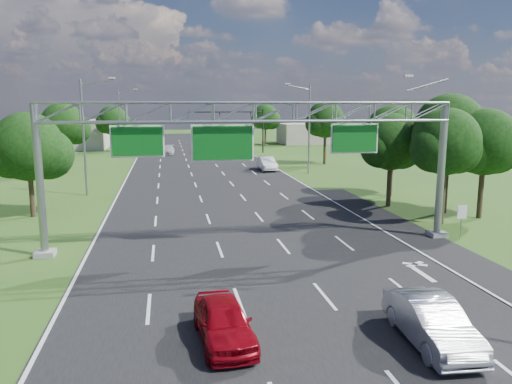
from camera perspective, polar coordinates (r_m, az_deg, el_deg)
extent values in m
plane|color=#284F17|center=(45.85, -4.39, 0.08)|extent=(220.00, 220.00, 0.00)
cube|color=black|center=(45.85, -4.39, 0.08)|extent=(18.00, 180.00, 0.02)
cube|color=black|center=(33.41, 16.31, -4.10)|extent=(3.00, 30.00, 0.02)
cube|color=gray|center=(32.29, 19.98, -4.52)|extent=(1.00, 1.00, 0.30)
cylinder|color=gray|center=(31.58, 20.40, 2.26)|extent=(0.44, 0.44, 8.00)
cube|color=gray|center=(28.78, -22.95, -6.47)|extent=(1.00, 1.00, 0.30)
cylinder|color=gray|center=(27.98, -23.49, 1.12)|extent=(0.40, 0.40, 8.00)
cylinder|color=gray|center=(30.75, 19.01, 11.50)|extent=(2.54, 0.12, 0.79)
cube|color=beige|center=(30.21, 17.03, 12.59)|extent=(0.50, 0.22, 0.12)
cube|color=white|center=(27.02, -13.39, 5.66)|extent=(2.80, 0.05, 1.70)
cube|color=#0A5616|center=(26.96, -13.39, 5.66)|extent=(2.62, 0.05, 1.52)
cube|color=white|center=(27.15, -3.81, 5.62)|extent=(3.40, 0.05, 2.00)
cube|color=#0A5616|center=(27.09, -3.80, 5.61)|extent=(3.22, 0.05, 1.82)
cube|color=white|center=(28.95, 11.19, 6.03)|extent=(2.80, 0.05, 1.70)
cube|color=#0A5616|center=(28.90, 11.23, 6.02)|extent=(2.62, 0.05, 1.52)
cylinder|color=gray|center=(31.73, 22.38, -3.35)|extent=(0.06, 0.06, 2.00)
cube|color=white|center=(31.56, 22.49, -2.12)|extent=(0.60, 0.04, 0.80)
cylinder|color=black|center=(81.54, 0.80, 6.97)|extent=(0.24, 0.24, 7.00)
cylinder|color=black|center=(80.50, -3.45, 9.12)|extent=(12.00, 0.18, 0.18)
imported|color=black|center=(80.02, -7.76, 8.65)|extent=(0.18, 0.22, 1.10)
imported|color=black|center=(80.40, -4.16, 8.72)|extent=(0.18, 0.22, 1.10)
imported|color=black|center=(81.08, -0.60, 8.76)|extent=(0.18, 0.22, 1.10)
cylinder|color=gray|center=(45.56, -19.09, 5.83)|extent=(0.20, 0.20, 10.00)
cylinder|color=gray|center=(45.32, -17.79, 11.83)|extent=(2.78, 0.12, 0.60)
cube|color=beige|center=(45.19, -16.14, 12.43)|extent=(0.55, 0.22, 0.12)
cylinder|color=gray|center=(80.28, -15.32, 7.64)|extent=(0.20, 0.20, 10.00)
cylinder|color=gray|center=(80.14, -14.53, 11.04)|extent=(2.78, 0.12, 0.60)
cube|color=beige|center=(80.07, -13.60, 11.36)|extent=(0.55, 0.22, 0.12)
cylinder|color=gray|center=(57.29, 6.10, 7.09)|extent=(0.20, 0.20, 10.00)
cylinder|color=gray|center=(56.89, 4.91, 11.82)|extent=(2.78, 0.12, 0.60)
cube|color=beige|center=(56.58, 3.61, 12.25)|extent=(0.55, 0.22, 0.12)
cylinder|color=#2D2116|center=(35.45, 20.53, -0.44)|extent=(0.36, 0.36, 3.74)
sphere|color=black|center=(35.01, 20.90, 5.41)|extent=(4.40, 4.40, 4.40)
sphere|color=black|center=(35.97, 22.02, 4.57)|extent=(3.30, 3.30, 3.30)
sphere|color=black|center=(34.29, 19.68, 4.66)|extent=(3.08, 3.08, 3.08)
cylinder|color=#2D2116|center=(38.97, 20.85, 0.77)|extent=(0.36, 0.36, 4.18)
sphere|color=black|center=(38.57, 21.23, 6.78)|extent=(5.00, 5.00, 5.00)
sphere|color=black|center=(39.60, 22.43, 5.86)|extent=(3.75, 3.75, 3.75)
sphere|color=black|center=(37.77, 19.95, 6.04)|extent=(3.50, 3.50, 3.50)
cylinder|color=#2D2116|center=(40.25, 14.96, 0.74)|extent=(0.36, 0.36, 3.30)
sphere|color=black|center=(39.85, 15.18, 5.58)|extent=(4.40, 4.40, 4.40)
sphere|color=black|center=(40.74, 16.31, 4.84)|extent=(3.30, 3.30, 3.30)
sphere|color=black|center=(39.20, 14.02, 4.92)|extent=(3.08, 3.08, 3.08)
cylinder|color=#2D2116|center=(38.18, 24.28, -0.15)|extent=(0.36, 0.36, 3.52)
sphere|color=black|center=(37.76, 24.68, 5.24)|extent=(4.60, 4.60, 4.60)
sphere|color=black|center=(38.79, 25.68, 4.41)|extent=(3.45, 3.45, 3.45)
sphere|color=black|center=(36.97, 23.57, 4.51)|extent=(3.22, 3.22, 3.22)
cylinder|color=#2D2116|center=(44.65, 15.13, 1.77)|extent=(0.36, 0.36, 3.52)
sphere|color=black|center=(44.29, 15.35, 6.48)|extent=(4.80, 4.80, 4.80)
sphere|color=black|center=(45.21, 16.47, 5.73)|extent=(3.60, 3.60, 3.60)
sphere|color=black|center=(43.60, 14.20, 5.85)|extent=(3.36, 3.36, 3.36)
cylinder|color=#2D2116|center=(38.66, -24.24, -0.36)|extent=(0.36, 0.36, 3.08)
sphere|color=black|center=(38.24, -24.61, 4.75)|extent=(4.80, 4.80, 4.80)
sphere|color=black|center=(38.40, -22.67, 4.00)|extent=(3.60, 3.60, 3.60)
sphere|color=black|center=(38.27, -26.24, 3.91)|extent=(3.36, 3.36, 3.36)
cylinder|color=#2D2116|center=(61.32, -20.98, 3.74)|extent=(0.36, 0.36, 3.74)
sphere|color=black|center=(61.06, -21.21, 7.27)|extent=(4.80, 4.80, 4.80)
sphere|color=black|center=(61.26, -19.99, 6.79)|extent=(3.60, 3.60, 3.60)
sphere|color=black|center=(61.00, -22.23, 6.75)|extent=(3.36, 3.36, 3.36)
cylinder|color=#2D2116|center=(85.58, -15.93, 5.49)|extent=(0.36, 0.36, 3.30)
sphere|color=black|center=(85.39, -16.05, 7.88)|extent=(4.80, 4.80, 4.80)
sphere|color=black|center=(85.70, -15.20, 7.52)|extent=(3.60, 3.60, 3.60)
sphere|color=black|center=(85.22, -16.78, 7.52)|extent=(3.36, 3.36, 3.36)
cylinder|color=#2D2116|center=(66.45, 7.86, 4.85)|extent=(0.36, 0.36, 3.96)
sphere|color=black|center=(66.22, 7.94, 8.21)|extent=(4.80, 4.80, 4.80)
sphere|color=black|center=(67.00, 8.81, 7.70)|extent=(3.60, 3.60, 3.60)
sphere|color=black|center=(65.62, 7.11, 7.79)|extent=(3.36, 3.36, 3.36)
cylinder|color=#2D2116|center=(94.95, 1.08, 6.36)|extent=(0.36, 0.36, 3.52)
sphere|color=black|center=(94.78, 1.09, 8.58)|extent=(4.80, 4.80, 4.80)
sphere|color=black|center=(95.43, 1.75, 8.23)|extent=(3.60, 3.60, 3.60)
sphere|color=black|center=(94.30, 0.47, 8.28)|extent=(3.36, 3.36, 3.36)
cube|color=#A4988A|center=(94.71, -20.94, 6.14)|extent=(14.00, 10.00, 5.00)
cube|color=#A4988A|center=(101.21, 6.23, 6.67)|extent=(12.00, 9.00, 4.00)
imported|color=maroon|center=(17.38, -3.70, -14.52)|extent=(2.03, 4.39, 1.46)
imported|color=#B5BAC2|center=(18.17, 19.41, -13.81)|extent=(1.88, 4.79, 1.55)
imported|color=silver|center=(80.46, -9.99, 4.76)|extent=(2.17, 4.74, 1.34)
imported|color=black|center=(81.23, -6.33, 4.83)|extent=(2.29, 4.27, 1.14)
imported|color=white|center=(60.11, 1.24, 3.26)|extent=(1.78, 4.90, 1.60)
cube|color=white|center=(91.31, -2.30, 6.09)|extent=(3.01, 5.96, 2.86)
cube|color=silver|center=(87.40, -1.94, 5.57)|extent=(2.44, 2.36, 2.10)
cylinder|color=black|center=(87.49, -2.64, 5.19)|extent=(0.33, 0.95, 0.95)
cylinder|color=black|center=(87.79, -1.27, 5.21)|extent=(0.33, 0.95, 0.95)
cylinder|color=black|center=(93.14, -3.10, 5.48)|extent=(0.33, 0.95, 0.95)
cylinder|color=black|center=(93.42, -1.82, 5.51)|extent=(0.33, 0.95, 0.95)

